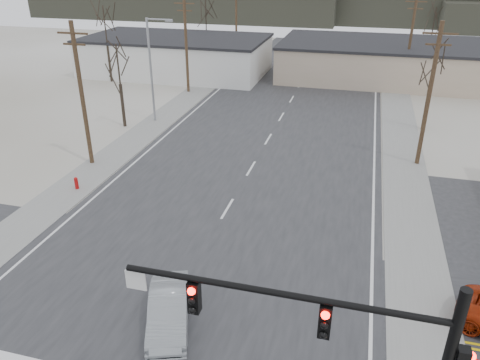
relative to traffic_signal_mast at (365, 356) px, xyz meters
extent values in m
plane|color=silver|center=(-7.89, 6.20, -4.67)|extent=(140.00, 140.00, 0.00)
cube|color=#27272A|center=(-7.89, 21.20, -4.65)|extent=(18.00, 110.00, 0.05)
cube|color=#27272A|center=(-7.89, 6.20, -4.65)|extent=(90.00, 10.00, 0.04)
cube|color=gray|center=(-18.49, 26.20, -4.64)|extent=(3.00, 90.00, 0.06)
cube|color=gray|center=(2.71, 26.20, -4.64)|extent=(3.00, 90.00, 0.06)
cylinder|color=black|center=(-2.29, 0.00, 1.53)|extent=(8.40, 0.18, 0.18)
cube|color=black|center=(-1.09, 0.00, 0.93)|extent=(0.32, 0.30, 1.00)
cube|color=black|center=(-4.59, 0.00, 0.93)|extent=(0.32, 0.30, 1.00)
sphere|color=#FF0C05|center=(-1.09, -0.17, 1.25)|extent=(0.22, 0.22, 0.22)
sphere|color=#FF0C05|center=(-4.59, -0.17, 1.25)|extent=(0.22, 0.22, 0.22)
cube|color=silver|center=(-6.29, 0.00, 1.13)|extent=(0.60, 0.04, 0.60)
cylinder|color=#A50C0C|center=(-18.09, 14.20, -4.32)|extent=(0.24, 0.24, 0.70)
sphere|color=#A50C0C|center=(-18.09, 14.20, -3.92)|extent=(0.24, 0.24, 0.24)
cube|color=silver|center=(-23.89, 46.20, -2.57)|extent=(22.00, 12.00, 4.20)
cube|color=black|center=(-23.89, 46.20, -0.32)|extent=(22.30, 12.30, 0.30)
cube|color=tan|center=(2.11, 50.20, -2.67)|extent=(26.00, 14.00, 4.00)
cube|color=black|center=(2.11, 50.20, -0.52)|extent=(26.30, 14.30, 0.30)
cylinder|color=#4F3F25|center=(-19.39, 18.20, 0.33)|extent=(0.30, 0.30, 10.00)
cube|color=#4F3F25|center=(-19.39, 18.20, 4.53)|extent=(2.20, 0.12, 0.12)
cube|color=#4F3F25|center=(-19.39, 18.20, 3.83)|extent=(1.60, 0.12, 0.12)
cylinder|color=#4F3F25|center=(-19.39, 38.20, 0.33)|extent=(0.30, 0.30, 10.00)
cube|color=#4F3F25|center=(-19.39, 38.20, 4.53)|extent=(2.20, 0.12, 0.12)
cube|color=#4F3F25|center=(-19.39, 38.20, 3.83)|extent=(1.60, 0.12, 0.12)
cylinder|color=#4F3F25|center=(-19.39, 58.20, 0.33)|extent=(0.30, 0.30, 10.00)
cylinder|color=#4F3F25|center=(3.61, 24.20, 0.33)|extent=(0.30, 0.30, 10.00)
cube|color=#4F3F25|center=(3.61, 24.20, 4.53)|extent=(2.20, 0.12, 0.12)
cube|color=#4F3F25|center=(3.61, 24.20, 3.83)|extent=(1.60, 0.12, 0.12)
cylinder|color=#4F3F25|center=(3.61, 46.20, 0.33)|extent=(0.30, 0.30, 10.00)
cube|color=#4F3F25|center=(3.61, 46.20, 4.53)|extent=(2.20, 0.12, 0.12)
cube|color=#4F3F25|center=(3.61, 46.20, 3.83)|extent=(1.60, 0.12, 0.12)
cylinder|color=gray|center=(-18.89, 28.20, -0.17)|extent=(0.20, 0.20, 9.00)
cylinder|color=gray|center=(-17.89, 28.20, 4.23)|extent=(2.00, 0.12, 0.12)
cube|color=gray|center=(-16.89, 28.20, 4.18)|extent=(0.60, 0.25, 0.18)
cylinder|color=#31261E|center=(-20.89, 26.20, -2.80)|extent=(0.28, 0.28, 3.75)
cylinder|color=#31261E|center=(-20.89, 26.20, 0.58)|extent=(0.14, 0.14, 3.75)
cylinder|color=#31261E|center=(4.61, 32.20, -2.55)|extent=(0.28, 0.28, 4.25)
cylinder|color=#31261E|center=(4.61, 32.20, 1.28)|extent=(0.14, 0.14, 4.25)
cylinder|color=#31261E|center=(-21.89, 52.20, -2.42)|extent=(0.28, 0.28, 4.50)
cylinder|color=#31261E|center=(-21.89, 52.20, 1.63)|extent=(0.14, 0.14, 4.50)
cylinder|color=#31261E|center=(7.11, 58.20, -2.67)|extent=(0.28, 0.28, 4.00)
cylinder|color=#31261E|center=(7.11, 58.20, 0.93)|extent=(0.14, 0.14, 4.00)
cylinder|color=#31261E|center=(-29.89, 40.20, -2.42)|extent=(0.28, 0.28, 4.50)
cylinder|color=#31261E|center=(-29.89, 40.20, 1.63)|extent=(0.14, 0.14, 4.50)
cube|color=#333026|center=(-42.89, 98.20, -1.17)|extent=(70.00, 18.00, 7.00)
cube|color=#333026|center=(7.11, 102.20, -0.17)|extent=(80.00, 18.00, 9.00)
imported|color=gray|center=(-7.49, 4.31, -3.89)|extent=(2.96, 4.72, 1.47)
imported|color=black|center=(-8.96, 51.51, -3.78)|extent=(3.95, 6.25, 1.69)
imported|color=black|center=(-12.69, 63.22, -4.00)|extent=(1.70, 3.79, 1.27)
camera|label=1|loc=(-0.84, -9.26, 9.29)|focal=35.00mm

